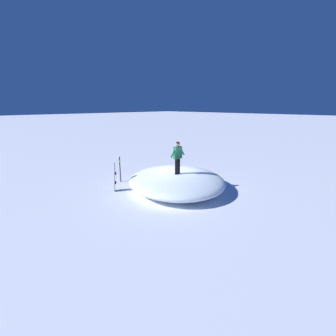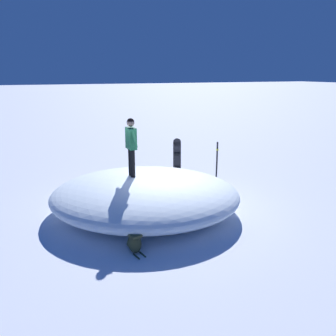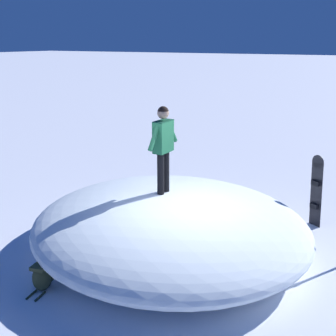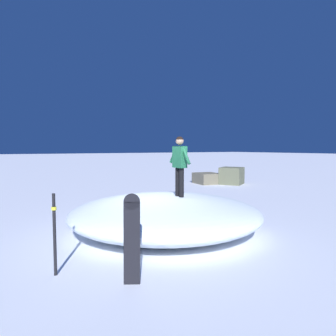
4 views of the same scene
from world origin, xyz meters
TOP-DOWN VIEW (x-y plane):
  - ground at (0.00, 0.00)m, footprint 240.00×240.00m
  - snow_mound at (0.47, -0.15)m, footprint 7.42×7.27m
  - snowboarder_standing at (0.78, -0.44)m, footprint 0.23×1.04m
  - snowboard_primary_upright at (-1.77, -2.70)m, footprint 0.32×0.26m
  - backpack_near at (1.59, 2.15)m, footprint 0.36×0.62m

SIDE VIEW (x-z plane):
  - ground at x=0.00m, z-range 0.00..0.00m
  - backpack_near at x=1.59m, z-range 0.00..0.49m
  - snow_mound at x=0.47m, z-range 0.00..1.05m
  - snowboard_primary_upright at x=-1.77m, z-range 0.03..1.67m
  - snowboarder_standing at x=0.78m, z-range 1.23..2.97m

